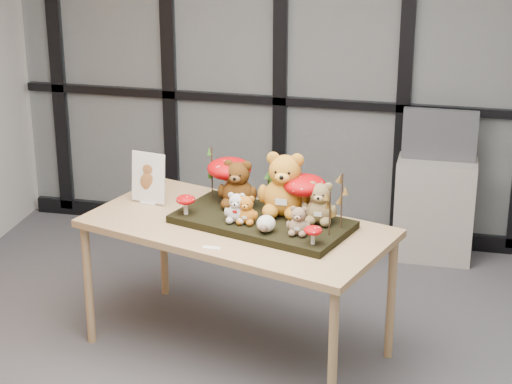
% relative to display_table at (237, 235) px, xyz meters
% --- Properties ---
extents(room_shell, '(5.00, 5.00, 5.00)m').
position_rel_display_table_xyz_m(room_shell, '(0.33, -0.67, 0.95)').
color(room_shell, '#B4B2AA').
rests_on(room_shell, floor).
extents(glass_partition, '(4.90, 0.06, 2.78)m').
position_rel_display_table_xyz_m(glass_partition, '(0.33, 1.80, 0.68)').
color(glass_partition, '#2D383F').
rests_on(glass_partition, floor).
extents(display_table, '(1.88, 1.33, 0.80)m').
position_rel_display_table_xyz_m(display_table, '(0.00, 0.00, 0.00)').
color(display_table, tan).
rests_on(display_table, floor).
extents(diorama_tray, '(1.08, 0.77, 0.04)m').
position_rel_display_table_xyz_m(diorama_tray, '(0.14, 0.02, 0.09)').
color(diorama_tray, black).
rests_on(diorama_tray, display_table).
extents(bear_pooh_yellow, '(0.38, 0.36, 0.40)m').
position_rel_display_table_xyz_m(bear_pooh_yellow, '(0.25, 0.12, 0.31)').
color(bear_pooh_yellow, '#C47E20').
rests_on(bear_pooh_yellow, diorama_tray).
extents(bear_brown_medium, '(0.29, 0.27, 0.31)m').
position_rel_display_table_xyz_m(bear_brown_medium, '(-0.04, 0.18, 0.26)').
color(bear_brown_medium, '#48280B').
rests_on(bear_brown_medium, diorama_tray).
extents(bear_tan_back, '(0.24, 0.23, 0.26)m').
position_rel_display_table_xyz_m(bear_tan_back, '(0.46, 0.05, 0.24)').
color(bear_tan_back, olive).
rests_on(bear_tan_back, diorama_tray).
extents(bear_small_yellow, '(0.17, 0.16, 0.18)m').
position_rel_display_table_xyz_m(bear_small_yellow, '(0.07, -0.06, 0.20)').
color(bear_small_yellow, '#C56F1A').
rests_on(bear_small_yellow, diorama_tray).
extents(bear_white_bow, '(0.18, 0.17, 0.19)m').
position_rel_display_table_xyz_m(bear_white_bow, '(0.01, -0.05, 0.20)').
color(bear_white_bow, silver).
rests_on(bear_white_bow, diorama_tray).
extents(bear_beige_small, '(0.16, 0.16, 0.18)m').
position_rel_display_table_xyz_m(bear_beige_small, '(0.38, -0.15, 0.20)').
color(bear_beige_small, '#8B6F52').
rests_on(bear_beige_small, diorama_tray).
extents(plush_cream_hedgehog, '(0.10, 0.09, 0.10)m').
position_rel_display_table_xyz_m(plush_cream_hedgehog, '(0.20, -0.16, 0.16)').
color(plush_cream_hedgehog, silver).
rests_on(plush_cream_hedgehog, diorama_tray).
extents(mushroom_back_left, '(0.26, 0.26, 0.29)m').
position_rel_display_table_xyz_m(mushroom_back_left, '(-0.11, 0.25, 0.25)').
color(mushroom_back_left, '#A60508').
rests_on(mushroom_back_left, diorama_tray).
extents(mushroom_back_right, '(0.24, 0.24, 0.27)m').
position_rel_display_table_xyz_m(mushroom_back_right, '(0.37, 0.10, 0.24)').
color(mushroom_back_right, '#A60508').
rests_on(mushroom_back_right, diorama_tray).
extents(mushroom_front_left, '(0.11, 0.11, 0.12)m').
position_rel_display_table_xyz_m(mushroom_front_left, '(-0.30, -0.01, 0.17)').
color(mushroom_front_left, '#A60508').
rests_on(mushroom_front_left, diorama_tray).
extents(mushroom_front_right, '(0.10, 0.10, 0.11)m').
position_rel_display_table_xyz_m(mushroom_front_right, '(0.48, -0.26, 0.16)').
color(mushroom_front_right, '#A60508').
rests_on(mushroom_front_right, diorama_tray).
extents(sprig_green_far_left, '(0.05, 0.05, 0.32)m').
position_rel_display_table_xyz_m(sprig_green_far_left, '(-0.22, 0.27, 0.27)').
color(sprig_green_far_left, '#103A0D').
rests_on(sprig_green_far_left, diorama_tray).
extents(sprig_green_mid_left, '(0.05, 0.05, 0.25)m').
position_rel_display_table_xyz_m(sprig_green_mid_left, '(-0.09, 0.29, 0.23)').
color(sprig_green_mid_left, '#103A0D').
rests_on(sprig_green_mid_left, diorama_tray).
extents(sprig_dry_far_right, '(0.05, 0.05, 0.32)m').
position_rel_display_table_xyz_m(sprig_dry_far_right, '(0.59, -0.01, 0.27)').
color(sprig_dry_far_right, brown).
rests_on(sprig_dry_far_right, diorama_tray).
extents(sprig_dry_mid_right, '(0.05, 0.05, 0.25)m').
position_rel_display_table_xyz_m(sprig_dry_mid_right, '(0.54, -0.13, 0.23)').
color(sprig_dry_mid_right, brown).
rests_on(sprig_dry_mid_right, diorama_tray).
extents(sprig_green_centre, '(0.05, 0.05, 0.22)m').
position_rel_display_table_xyz_m(sprig_green_centre, '(0.13, 0.23, 0.22)').
color(sprig_green_centre, '#103A0D').
rests_on(sprig_green_centre, diorama_tray).
extents(sign_holder, '(0.22, 0.08, 0.31)m').
position_rel_display_table_xyz_m(sign_holder, '(-0.60, 0.21, 0.21)').
color(sign_holder, silver).
rests_on(sign_holder, display_table).
extents(label_card, '(0.10, 0.03, 0.00)m').
position_rel_display_table_xyz_m(label_card, '(-0.05, -0.34, 0.07)').
color(label_card, white).
rests_on(label_card, display_table).
extents(cabinet, '(0.55, 0.32, 0.74)m').
position_rel_display_table_xyz_m(cabinet, '(1.05, 1.59, -0.37)').
color(cabinet, gray).
rests_on(cabinet, floor).
extents(monitor, '(0.52, 0.05, 0.37)m').
position_rel_display_table_xyz_m(monitor, '(1.05, 1.61, 0.19)').
color(monitor, '#4C4E54').
rests_on(monitor, cabinet).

